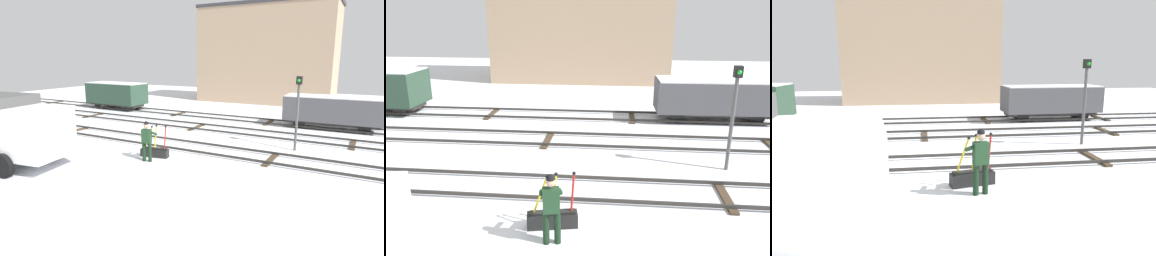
% 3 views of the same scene
% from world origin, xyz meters
% --- Properties ---
extents(ground_plane, '(60.00, 60.00, 0.00)m').
position_xyz_m(ground_plane, '(0.00, 0.00, 0.00)').
color(ground_plane, silver).
extents(track_main_line, '(44.00, 1.94, 0.18)m').
position_xyz_m(track_main_line, '(0.00, 0.00, 0.11)').
color(track_main_line, '#2D2B28').
rests_on(track_main_line, ground_plane).
extents(track_siding_near, '(44.00, 1.94, 0.18)m').
position_xyz_m(track_siding_near, '(0.00, 4.30, 0.11)').
color(track_siding_near, '#2D2B28').
rests_on(track_siding_near, ground_plane).
extents(track_siding_far, '(44.00, 1.94, 0.18)m').
position_xyz_m(track_siding_far, '(0.00, 7.96, 0.11)').
color(track_siding_far, '#2D2B28').
rests_on(track_siding_far, ground_plane).
extents(switch_lever_frame, '(1.29, 0.59, 1.45)m').
position_xyz_m(switch_lever_frame, '(1.22, -1.92, 0.25)').
color(switch_lever_frame, black).
rests_on(switch_lever_frame, ground_plane).
extents(rail_worker, '(0.63, 0.72, 1.73)m').
position_xyz_m(rail_worker, '(1.31, -2.60, 0.97)').
color(rail_worker, black).
rests_on(rail_worker, ground_plane).
extents(signal_post, '(0.24, 0.32, 3.46)m').
position_xyz_m(signal_post, '(6.44, 2.07, 2.15)').
color(signal_post, '#4C4C4C').
rests_on(signal_post, ground_plane).
extents(apartment_building, '(12.81, 5.93, 9.30)m').
position_xyz_m(apartment_building, '(0.12, 18.91, 4.66)').
color(apartment_building, tan).
rests_on(apartment_building, ground_plane).
extents(freight_car_back_track, '(5.60, 2.06, 2.01)m').
position_xyz_m(freight_car_back_track, '(7.39, 7.96, 1.18)').
color(freight_car_back_track, '#2D2B28').
rests_on(freight_car_back_track, ground_plane).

